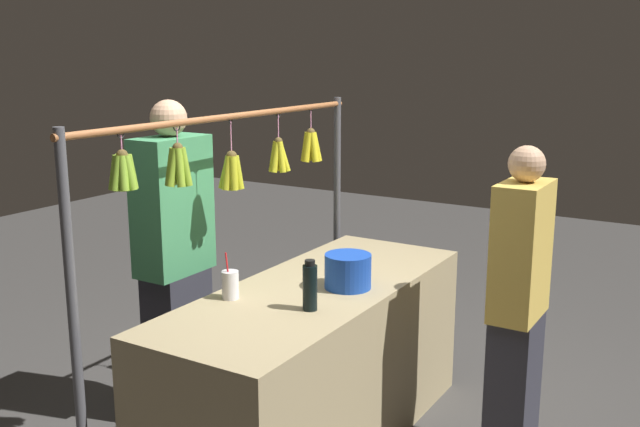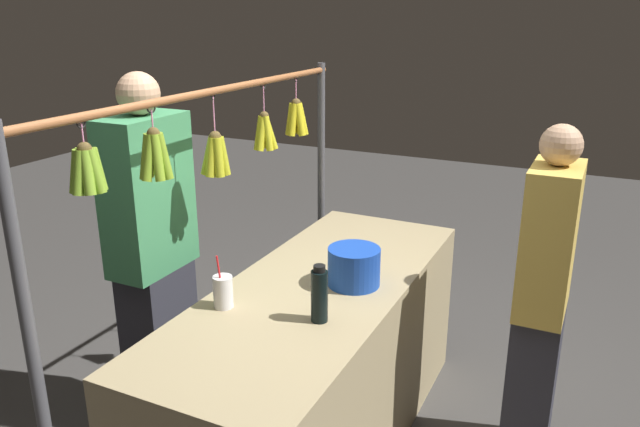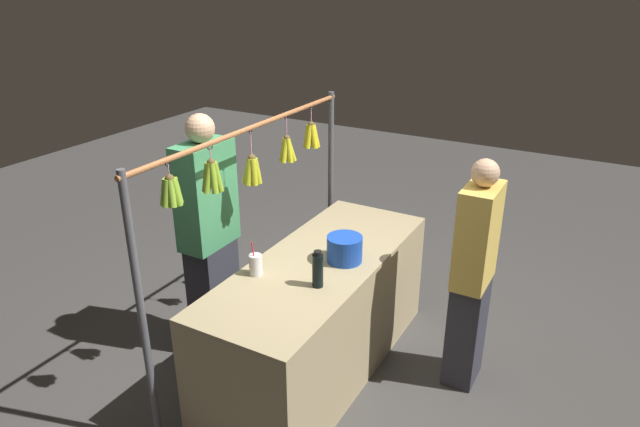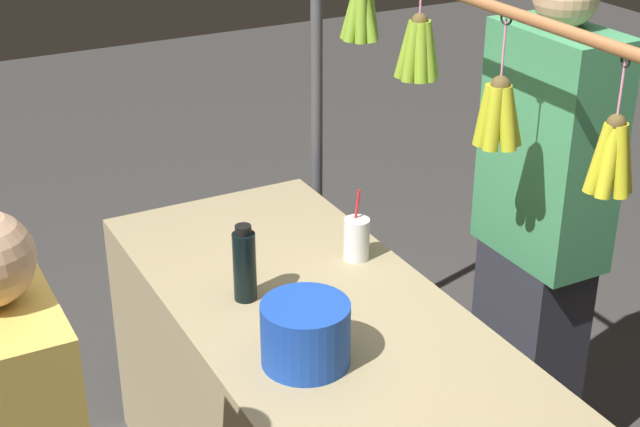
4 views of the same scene
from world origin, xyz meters
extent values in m
cube|color=tan|center=(0.00, 0.00, 0.42)|extent=(1.96, 0.74, 0.84)
cylinder|color=#4C4C51|center=(-1.06, -0.48, 0.84)|extent=(0.04, 0.04, 1.69)
cylinder|color=#4C4C51|center=(1.06, -0.48, 0.84)|extent=(0.04, 0.04, 1.69)
cylinder|color=#9E6038|center=(0.00, -0.48, 1.65)|extent=(2.18, 0.03, 0.03)
torus|color=black|center=(-0.75, -0.48, 1.63)|extent=(0.04, 0.01, 0.04)
cylinder|color=pink|center=(-0.75, -0.48, 1.56)|extent=(0.01, 0.01, 0.13)
sphere|color=brown|center=(-0.75, -0.48, 1.50)|extent=(0.05, 0.05, 0.05)
cylinder|color=gold|center=(-0.72, -0.49, 1.41)|extent=(0.08, 0.04, 0.18)
cylinder|color=gold|center=(-0.73, -0.46, 1.41)|extent=(0.05, 0.07, 0.18)
cylinder|color=gold|center=(-0.76, -0.46, 1.41)|extent=(0.06, 0.07, 0.18)
cylinder|color=gold|center=(-0.77, -0.48, 1.41)|extent=(0.07, 0.04, 0.18)
cylinder|color=gold|center=(-0.76, -0.51, 1.41)|extent=(0.06, 0.07, 0.18)
cylinder|color=gold|center=(-0.73, -0.51, 1.41)|extent=(0.05, 0.06, 0.18)
torus|color=black|center=(-0.41, -0.48, 1.63)|extent=(0.04, 0.02, 0.04)
cylinder|color=pink|center=(-0.41, -0.48, 1.55)|extent=(0.01, 0.01, 0.15)
sphere|color=brown|center=(-0.41, -0.48, 1.48)|extent=(0.05, 0.05, 0.05)
cylinder|color=gold|center=(-0.38, -0.48, 1.40)|extent=(0.08, 0.04, 0.17)
cylinder|color=gold|center=(-0.40, -0.46, 1.40)|extent=(0.05, 0.06, 0.18)
cylinder|color=gold|center=(-0.42, -0.46, 1.40)|extent=(0.06, 0.07, 0.18)
cylinder|color=gold|center=(-0.43, -0.49, 1.40)|extent=(0.07, 0.04, 0.17)
cylinder|color=gold|center=(-0.42, -0.50, 1.40)|extent=(0.05, 0.06, 0.18)
cylinder|color=gold|center=(-0.39, -0.50, 1.40)|extent=(0.05, 0.06, 0.18)
torus|color=black|center=(0.01, -0.48, 1.63)|extent=(0.04, 0.01, 0.04)
cylinder|color=pink|center=(0.01, -0.48, 1.54)|extent=(0.01, 0.01, 0.18)
sphere|color=brown|center=(0.01, -0.48, 1.45)|extent=(0.05, 0.05, 0.05)
cylinder|color=gold|center=(0.04, -0.49, 1.37)|extent=(0.07, 0.04, 0.18)
cylinder|color=gold|center=(0.03, -0.46, 1.37)|extent=(0.06, 0.06, 0.18)
cylinder|color=gold|center=(0.00, -0.46, 1.37)|extent=(0.06, 0.06, 0.18)
cylinder|color=gold|center=(-0.02, -0.49, 1.37)|extent=(0.08, 0.05, 0.18)
cylinder|color=gold|center=(0.00, -0.51, 1.37)|extent=(0.06, 0.08, 0.18)
cylinder|color=gold|center=(0.03, -0.51, 1.37)|extent=(0.06, 0.08, 0.18)
torus|color=black|center=(0.41, -0.48, 1.63)|extent=(0.04, 0.02, 0.04)
cylinder|color=pink|center=(0.41, -0.48, 1.58)|extent=(0.01, 0.01, 0.09)
sphere|color=brown|center=(0.41, -0.48, 1.54)|extent=(0.05, 0.05, 0.05)
cylinder|color=#81A92A|center=(0.44, -0.48, 1.45)|extent=(0.08, 0.04, 0.18)
cylinder|color=#81A92A|center=(0.43, -0.46, 1.45)|extent=(0.06, 0.07, 0.18)
cylinder|color=#81A92A|center=(0.40, -0.45, 1.45)|extent=(0.05, 0.07, 0.18)
cylinder|color=#81A92A|center=(0.38, -0.47, 1.45)|extent=(0.07, 0.05, 0.18)
cylinder|color=#81A92A|center=(0.38, -0.49, 1.45)|extent=(0.06, 0.05, 0.18)
cylinder|color=#81A92A|center=(0.40, -0.52, 1.45)|extent=(0.05, 0.07, 0.18)
cylinder|color=#81A92A|center=(0.43, -0.51, 1.45)|extent=(0.06, 0.06, 0.18)
torus|color=black|center=(0.75, -0.48, 1.63)|extent=(0.04, 0.01, 0.04)
cylinder|color=pink|center=(0.75, -0.48, 1.59)|extent=(0.01, 0.01, 0.08)
sphere|color=brown|center=(0.75, -0.48, 1.54)|extent=(0.05, 0.05, 0.05)
cylinder|color=#79A62B|center=(0.78, -0.48, 1.47)|extent=(0.07, 0.04, 0.15)
cylinder|color=#79A62B|center=(0.77, -0.46, 1.47)|extent=(0.06, 0.07, 0.16)
cylinder|color=#79A62B|center=(0.74, -0.45, 1.47)|extent=(0.04, 0.07, 0.15)
cylinder|color=#79A62B|center=(0.72, -0.47, 1.47)|extent=(0.06, 0.05, 0.15)
cylinder|color=#79A62B|center=(0.72, -0.49, 1.47)|extent=(0.07, 0.05, 0.15)
cylinder|color=#79A62B|center=(0.74, -0.52, 1.47)|extent=(0.04, 0.06, 0.15)
cylinder|color=#79A62B|center=(0.77, -0.51, 1.47)|extent=(0.06, 0.06, 0.15)
cylinder|color=black|center=(0.28, 0.15, 0.94)|extent=(0.07, 0.07, 0.21)
cylinder|color=black|center=(0.28, 0.15, 1.05)|extent=(0.05, 0.05, 0.02)
cylinder|color=#1A44B1|center=(-0.08, 0.14, 0.92)|extent=(0.23, 0.23, 0.17)
cylinder|color=silver|center=(0.35, -0.25, 0.90)|extent=(0.08, 0.08, 0.13)
cylinder|color=red|center=(0.36, -0.25, 0.95)|extent=(0.01, 0.03, 0.22)
cube|color=#2D2D38|center=(0.13, -0.79, 0.41)|extent=(0.33, 0.22, 0.82)
cube|color=#3F8C59|center=(0.13, -0.79, 1.18)|extent=(0.41, 0.22, 0.72)
sphere|color=tan|center=(0.13, -0.79, 1.64)|extent=(0.19, 0.19, 0.19)
cube|color=#2D2D38|center=(-0.38, 0.90, 0.37)|extent=(0.30, 0.20, 0.74)
cube|color=gold|center=(-0.38, 0.90, 1.06)|extent=(0.37, 0.20, 0.65)
sphere|color=tan|center=(-0.38, 0.90, 1.47)|extent=(0.17, 0.17, 0.17)
camera|label=1|loc=(2.90, 1.79, 1.97)|focal=40.87mm
camera|label=2|loc=(2.20, 1.08, 1.98)|focal=34.56mm
camera|label=3|loc=(2.82, 1.59, 2.56)|focal=31.91mm
camera|label=4|loc=(-1.88, 1.06, 2.22)|focal=53.15mm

